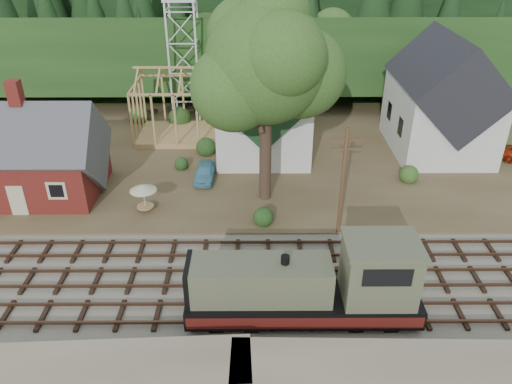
{
  "coord_description": "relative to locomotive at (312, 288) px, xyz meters",
  "views": [
    {
      "loc": [
        1.13,
        -23.7,
        19.76
      ],
      "look_at": [
        1.28,
        6.0,
        3.0
      ],
      "focal_mm": 35.0,
      "sensor_mm": 36.0,
      "label": 1
    }
  ],
  "objects": [
    {
      "name": "railroad_bed",
      "position": [
        -4.26,
        3.0,
        -2.1
      ],
      "size": [
        64.0,
        11.0,
        0.16
      ],
      "primitive_type": "cube",
      "color": "#726B5B",
      "rests_on": "ground"
    },
    {
      "name": "ridge",
      "position": [
        -4.26,
        61.0,
        -2.18
      ],
      "size": [
        80.0,
        20.0,
        12.0
      ],
      "primitive_type": "cube",
      "color": "black",
      "rests_on": "ground"
    },
    {
      "name": "ground",
      "position": [
        -4.26,
        3.0,
        -2.18
      ],
      "size": [
        140.0,
        140.0,
        0.0
      ],
      "primitive_type": "plane",
      "color": "#384C1E",
      "rests_on": "ground"
    },
    {
      "name": "patio_set",
      "position": [
        -11.18,
        10.99,
        -0.02
      ],
      "size": [
        1.96,
        1.96,
        2.19
      ],
      "color": "silver",
      "rests_on": "village_flat"
    },
    {
      "name": "big_tree",
      "position": [
        -2.09,
        13.08,
        8.04
      ],
      "size": [
        10.9,
        8.4,
        14.7
      ],
      "color": "#38281E",
      "rests_on": "village_flat"
    },
    {
      "name": "locomotive",
      "position": [
        0.0,
        0.0,
        0.0
      ],
      "size": [
        12.41,
        3.1,
        4.95
      ],
      "color": "black",
      "rests_on": "railroad_bed"
    },
    {
      "name": "church",
      "position": [
        -2.26,
        22.68,
        3.0
      ],
      "size": [
        8.4,
        15.17,
        13.0
      ],
      "color": "silver",
      "rests_on": "village_flat"
    },
    {
      "name": "car_blue",
      "position": [
        -7.17,
        16.0,
        -1.22
      ],
      "size": [
        1.69,
        3.92,
        1.32
      ],
      "primitive_type": "imported",
      "rotation": [
        0.0,
        0.0,
        -0.04
      ],
      "color": "#5EACC9",
      "rests_on": "village_flat"
    },
    {
      "name": "farmhouse",
      "position": [
        13.74,
        22.0,
        2.68
      ],
      "size": [
        8.4,
        10.8,
        10.6
      ],
      "color": "silver",
      "rests_on": "village_flat"
    },
    {
      "name": "lattice_tower",
      "position": [
        -10.26,
        31.0,
        7.85
      ],
      "size": [
        3.2,
        3.2,
        12.12
      ],
      "color": "silver",
      "rests_on": "village_flat"
    },
    {
      "name": "hillside",
      "position": [
        -4.26,
        45.0,
        -2.18
      ],
      "size": [
        70.0,
        28.96,
        12.74
      ],
      "primitive_type": "cube",
      "rotation": [
        -0.17,
        0.0,
        0.0
      ],
      "color": "#1E3F19",
      "rests_on": "ground"
    },
    {
      "name": "village_flat",
      "position": [
        -4.26,
        21.0,
        -2.03
      ],
      "size": [
        64.0,
        26.0,
        0.3
      ],
      "primitive_type": "cube",
      "color": "brown",
      "rests_on": "ground"
    },
    {
      "name": "timber_frame",
      "position": [
        -10.26,
        25.0,
        1.08
      ],
      "size": [
        8.2,
        6.2,
        6.99
      ],
      "color": "tan",
      "rests_on": "village_flat"
    },
    {
      "name": "telegraph_pole_near",
      "position": [
        2.74,
        8.2,
        2.06
      ],
      "size": [
        2.2,
        0.28,
        8.0
      ],
      "color": "#4C331E",
      "rests_on": "ground"
    },
    {
      "name": "depot",
      "position": [
        -20.26,
        14.0,
        1.03
      ],
      "size": [
        10.8,
        7.41,
        9.0
      ],
      "color": "#581A14",
      "rests_on": "village_flat"
    }
  ]
}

